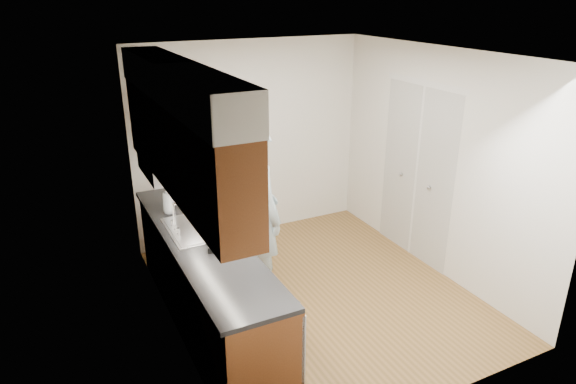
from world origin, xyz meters
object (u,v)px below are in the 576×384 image
object	(u,v)px
soap_bottle_b	(191,199)
soap_bottle_c	(170,199)
soap_bottle_a	(168,199)
soda_can	(195,207)
dish_rack	(228,242)
person	(258,203)

from	to	relation	value
soap_bottle_b	soap_bottle_c	world-z (taller)	soap_bottle_b
soap_bottle_a	soap_bottle_b	distance (m)	0.24
soap_bottle_b	soda_can	distance (m)	0.12
soda_can	dish_rack	xyz separation A→B (m)	(0.04, -0.83, -0.03)
soap_bottle_c	dish_rack	xyz separation A→B (m)	(0.23, -1.10, -0.05)
soap_bottle_a	soda_can	xyz separation A→B (m)	(0.24, -0.11, -0.10)
soda_can	dish_rack	size ratio (longest dim) A/B	0.31
person	soda_can	size ratio (longest dim) A/B	19.38
dish_rack	soap_bottle_b	bearing A→B (deg)	112.70
person	dish_rack	world-z (taller)	person
soap_bottle_a	soda_can	world-z (taller)	soap_bottle_a
soap_bottle_a	dish_rack	bearing A→B (deg)	-72.94
soap_bottle_a	person	bearing A→B (deg)	-27.77
soap_bottle_b	soap_bottle_c	bearing A→B (deg)	135.98
soap_bottle_b	soda_can	xyz separation A→B (m)	(0.01, -0.10, -0.05)
soap_bottle_c	dish_rack	distance (m)	1.12
person	soda_can	world-z (taller)	person
soap_bottle_a	soda_can	size ratio (longest dim) A/B	2.79
soda_can	person	bearing A→B (deg)	-29.31
soap_bottle_c	dish_rack	world-z (taller)	soap_bottle_c
soap_bottle_c	soda_can	xyz separation A→B (m)	(0.18, -0.27, -0.02)
person	soap_bottle_a	bearing A→B (deg)	54.79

